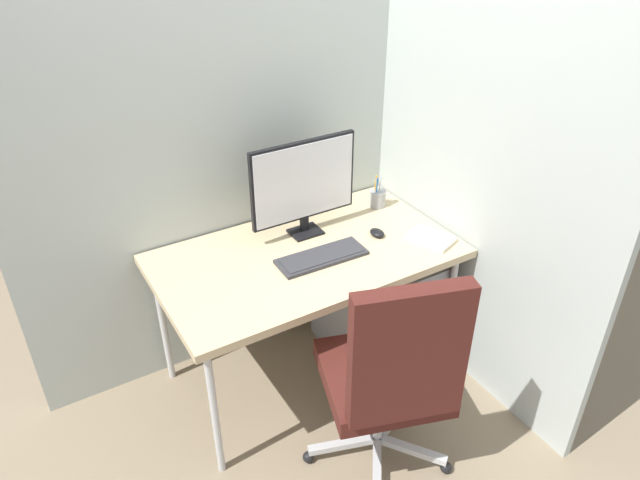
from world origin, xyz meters
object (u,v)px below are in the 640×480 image
object	(u,v)px
mouse	(377,233)
filing_cabinet	(375,303)
notebook	(431,238)
pen_holder	(378,198)
keyboard	(322,257)
office_chair	(392,373)
monitor	(304,183)

from	to	relation	value
mouse	filing_cabinet	bearing A→B (deg)	29.67
notebook	mouse	bearing A→B (deg)	118.89
filing_cabinet	pen_holder	distance (m)	0.54
pen_holder	keyboard	bearing A→B (deg)	-151.41
keyboard	pen_holder	size ratio (longest dim) A/B	2.45
office_chair	monitor	xyz separation A→B (m)	(0.10, 0.84, 0.43)
filing_cabinet	office_chair	bearing A→B (deg)	-121.95
monitor	pen_holder	xyz separation A→B (m)	(0.45, 0.03, -0.21)
office_chair	keyboard	distance (m)	0.63
office_chair	notebook	size ratio (longest dim) A/B	5.07
pen_holder	monitor	bearing A→B (deg)	-175.77
office_chair	pen_holder	distance (m)	1.05
office_chair	notebook	bearing A→B (deg)	39.77
office_chair	mouse	xyz separation A→B (m)	(0.37, 0.63, 0.18)
office_chair	mouse	size ratio (longest dim) A/B	12.87
filing_cabinet	mouse	bearing A→B (deg)	-147.83
monitor	notebook	distance (m)	0.64
monitor	keyboard	xyz separation A→B (m)	(-0.05, -0.24, -0.25)
monitor	filing_cabinet	bearing A→B (deg)	-30.69
office_chair	notebook	distance (m)	0.76
filing_cabinet	monitor	world-z (taller)	monitor
filing_cabinet	notebook	world-z (taller)	notebook
monitor	notebook	xyz separation A→B (m)	(0.47, -0.37, -0.25)
filing_cabinet	mouse	distance (m)	0.44
pen_holder	mouse	bearing A→B (deg)	-126.02
monitor	mouse	bearing A→B (deg)	-36.46
filing_cabinet	pen_holder	world-z (taller)	pen_holder
filing_cabinet	keyboard	bearing A→B (deg)	-171.37
keyboard	notebook	distance (m)	0.53
keyboard	monitor	bearing A→B (deg)	78.51
keyboard	mouse	bearing A→B (deg)	5.91
office_chair	monitor	world-z (taller)	monitor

